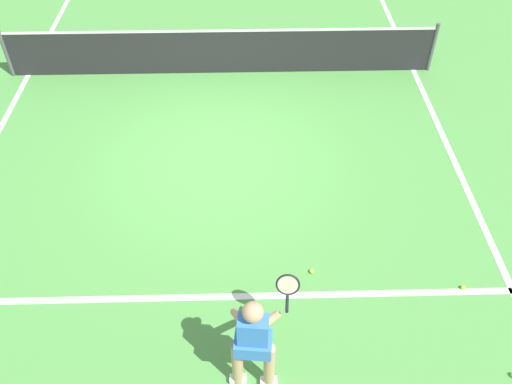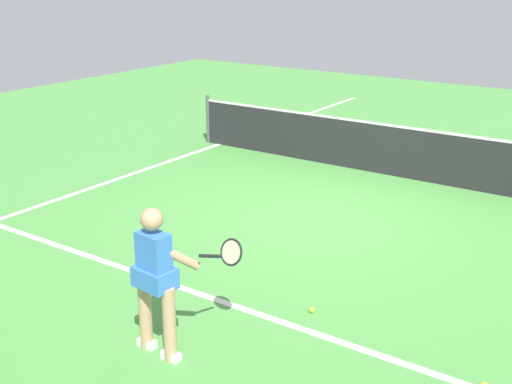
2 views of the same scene
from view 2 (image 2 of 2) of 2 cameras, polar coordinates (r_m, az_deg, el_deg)
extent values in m
plane|color=#4C9342|center=(10.25, 5.39, -2.38)|extent=(26.71, 26.71, 0.00)
cube|color=white|center=(8.03, -5.10, -8.59)|extent=(8.08, 0.10, 0.01)
cube|color=white|center=(12.59, -10.83, 1.44)|extent=(0.10, 18.54, 0.01)
cylinder|color=#4C4C51|center=(14.63, -4.13, 6.24)|extent=(0.08, 0.08, 1.04)
cube|color=#232326|center=(12.47, 11.70, 3.40)|extent=(8.60, 0.02, 0.92)
cube|color=white|center=(12.35, 11.85, 5.54)|extent=(8.60, 0.02, 0.04)
cylinder|color=tan|center=(6.87, -9.46, -10.15)|extent=(0.13, 0.13, 0.78)
cylinder|color=tan|center=(6.63, -7.41, -11.19)|extent=(0.13, 0.13, 0.78)
cube|color=white|center=(7.05, -9.31, -12.65)|extent=(0.20, 0.10, 0.08)
cube|color=white|center=(6.81, -7.29, -13.74)|extent=(0.20, 0.10, 0.08)
cube|color=#3875D6|center=(6.46, -8.73, -5.63)|extent=(0.34, 0.23, 0.52)
cube|color=#3875D6|center=(6.54, -8.65, -7.23)|extent=(0.43, 0.32, 0.20)
sphere|color=tan|center=(6.30, -8.91, -2.32)|extent=(0.22, 0.22, 0.22)
cylinder|color=tan|center=(6.64, -8.61, -4.72)|extent=(0.24, 0.48, 0.37)
cylinder|color=tan|center=(6.44, -6.85, -5.44)|extent=(0.32, 0.46, 0.37)
cylinder|color=black|center=(6.50, -3.94, -5.49)|extent=(0.07, 0.30, 0.14)
torus|color=black|center=(6.72, -2.13, -5.17)|extent=(0.30, 0.15, 0.28)
cylinder|color=beige|center=(6.72, -2.13, -5.17)|extent=(0.25, 0.11, 0.23)
sphere|color=#D1E533|center=(7.60, 4.79, -10.01)|extent=(0.07, 0.07, 0.07)
camera|label=1|loc=(4.89, -48.85, 41.74)|focal=37.90mm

